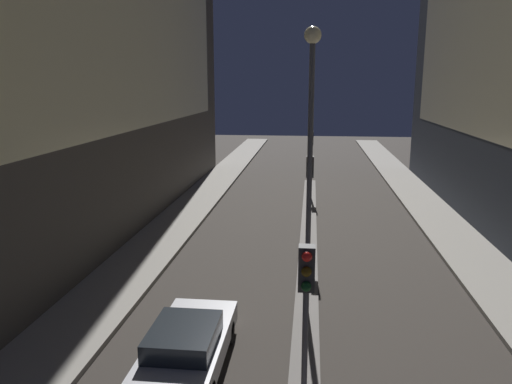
{
  "coord_description": "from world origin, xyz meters",
  "views": [
    {
      "loc": [
        0.03,
        -4.67,
        7.33
      ],
      "look_at": [
        -3.07,
        23.18,
        1.18
      ],
      "focal_mm": 35.0,
      "sensor_mm": 36.0,
      "label": 1
    }
  ],
  "objects": [
    {
      "name": "median_strip",
      "position": [
        0.0,
        16.81,
        0.06
      ],
      "size": [
        0.8,
        31.61,
        0.12
      ],
      "color": "#66605B",
      "rests_on": "ground"
    },
    {
      "name": "street_lamp",
      "position": [
        0.0,
        10.24,
        5.89
      ],
      "size": [
        0.5,
        0.5,
        8.79
      ],
      "color": "#4C4C51",
      "rests_on": "median_strip"
    },
    {
      "name": "car_left_lane",
      "position": [
        -3.03,
        6.72,
        0.72
      ],
      "size": [
        1.91,
        4.74,
        1.39
      ],
      "color": "#B2B2B7",
      "rests_on": "ground"
    },
    {
      "name": "traffic_light_far",
      "position": [
        0.0,
        27.6,
        3.19
      ],
      "size": [
        0.32,
        0.42,
        4.17
      ],
      "color": "#4C4C51",
      "rests_on": "median_strip"
    },
    {
      "name": "traffic_light_near",
      "position": [
        0.0,
        4.4,
        3.19
      ],
      "size": [
        0.32,
        0.42,
        4.17
      ],
      "color": "#4C4C51",
      "rests_on": "median_strip"
    },
    {
      "name": "traffic_light_mid",
      "position": [
        0.0,
        16.3,
        3.19
      ],
      "size": [
        0.32,
        0.42,
        4.17
      ],
      "color": "#4C4C51",
      "rests_on": "median_strip"
    }
  ]
}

